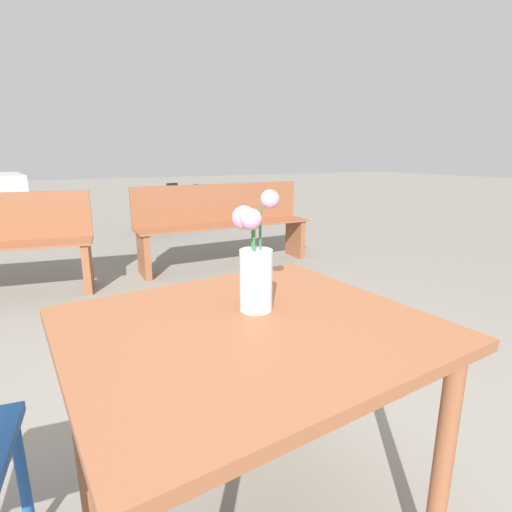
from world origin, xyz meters
TOP-DOWN VIEW (x-y plane):
  - table_front at (0.00, -0.00)m, footprint 0.96×0.87m
  - flower_vase at (0.06, 0.07)m, footprint 0.12×0.13m
  - bench_near at (1.20, 3.00)m, footprint 1.85×0.37m
  - bicycle at (1.41, 5.11)m, footprint 1.49×0.60m

SIDE VIEW (x-z plane):
  - bicycle at x=1.41m, z-range -0.03..0.70m
  - bench_near at x=1.20m, z-range 0.05..0.90m
  - table_front at x=0.00m, z-range 0.26..0.99m
  - flower_vase at x=0.06m, z-range 0.69..1.02m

